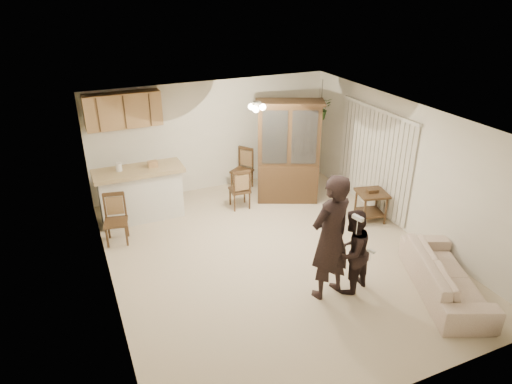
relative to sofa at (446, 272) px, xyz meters
name	(u,v)px	position (x,y,z in m)	size (l,w,h in m)	color
floor	(273,255)	(-2.02, 2.00, -0.37)	(6.50, 6.50, 0.00)	tan
ceiling	(276,120)	(-2.02, 2.00, 2.13)	(5.50, 6.50, 0.02)	silver
wall_back	(212,136)	(-2.02, 5.25, 0.88)	(5.50, 0.02, 2.50)	silver
wall_front	(405,310)	(-2.02, -1.25, 0.88)	(5.50, 0.02, 2.50)	silver
wall_left	(104,225)	(-4.77, 2.00, 0.88)	(0.02, 6.50, 2.50)	silver
wall_right	(405,168)	(0.73, 2.00, 0.88)	(0.02, 6.50, 2.50)	silver
breakfast_bar	(141,196)	(-3.87, 4.35, 0.13)	(1.60, 0.55, 1.00)	silver
bar_top	(138,171)	(-3.87, 4.35, 0.68)	(1.75, 0.70, 0.08)	#9D845E
upper_cabinets	(123,110)	(-3.92, 5.07, 1.73)	(1.50, 0.34, 0.70)	olive
vertical_blinds	(374,159)	(0.69, 2.90, 0.73)	(0.06, 2.30, 2.10)	beige
ceiling_fixture	(257,107)	(-1.82, 3.20, 2.03)	(0.36, 0.36, 0.20)	#FFE7BF
hanging_plant	(321,109)	(0.28, 4.40, 1.48)	(0.43, 0.37, 0.48)	#305421
plant_cord	(322,94)	(0.28, 4.40, 1.81)	(0.01, 0.01, 0.65)	black
sofa	(446,272)	(0.00, 0.00, 0.00)	(1.87, 0.73, 0.73)	#F1E1C6
adult	(330,244)	(-1.71, 0.70, 0.53)	(0.66, 0.43, 1.80)	black
child	(351,253)	(-1.34, 0.65, 0.31)	(0.66, 0.51, 1.35)	black
china_hutch	(288,153)	(-0.74, 3.96, 0.73)	(1.51, 1.07, 2.23)	#332112
side_table	(371,206)	(0.36, 2.42, -0.04)	(0.68, 0.68, 0.69)	#332112
chair_bar	(117,229)	(-4.48, 3.59, -0.10)	(0.49, 0.49, 0.94)	#332112
chair_hutch_left	(242,177)	(-1.44, 4.91, -0.10)	(0.59, 0.59, 0.96)	#332112
chair_hutch_right	(240,196)	(-1.86, 4.02, -0.11)	(0.43, 0.43, 0.91)	#332112
controller_adult	(358,218)	(-1.61, 0.24, 1.19)	(0.05, 0.18, 0.05)	silver
controller_child	(371,251)	(-1.22, 0.35, 0.49)	(0.04, 0.12, 0.04)	silver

